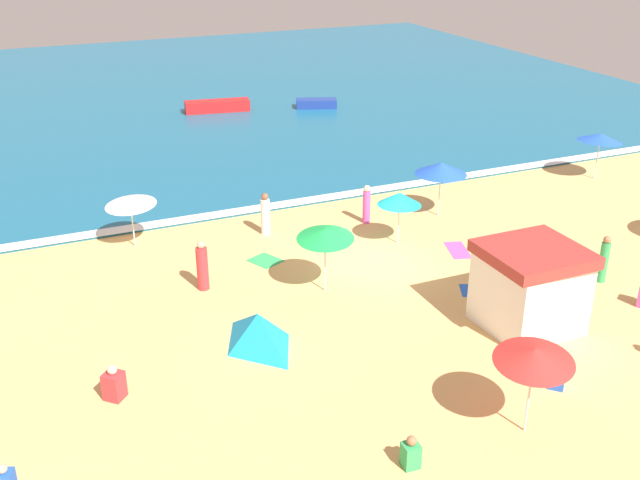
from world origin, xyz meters
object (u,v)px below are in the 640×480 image
object	(u,v)px
beach_umbrella_2	(130,201)
beachgoer_5	(604,260)
beach_umbrella_0	(400,199)
small_boat_1	(217,106)
small_boat_0	(316,103)
beachgoer_0	(114,384)
lifeguard_cabana	(530,287)
beach_umbrella_5	(534,355)
beach_umbrella_3	(441,168)
beach_umbrella_1	(325,234)
beach_umbrella_8	(600,138)
beachgoer_4	(411,453)
beach_tent	(258,330)
beachgoer_11	(558,375)
beachgoer_2	(202,267)
beachgoer_9	(367,204)
beachgoer_6	(265,215)

from	to	relation	value
beach_umbrella_2	beachgoer_5	size ratio (longest dim) A/B	1.55
beach_umbrella_0	small_boat_1	xyz separation A→B (m)	(-0.71, 21.04, -1.32)
beachgoer_5	small_boat_0	world-z (taller)	beachgoer_5
beachgoer_0	beachgoer_5	bearing A→B (deg)	0.37
lifeguard_cabana	beach_umbrella_5	distance (m)	5.15
beach_umbrella_3	small_boat_0	bearing A→B (deg)	82.61
beach_umbrella_0	beach_umbrella_1	world-z (taller)	beach_umbrella_1
beach_umbrella_3	beach_umbrella_8	world-z (taller)	beach_umbrella_3
beach_umbrella_1	beachgoer_4	bearing A→B (deg)	-101.09
beach_umbrella_5	beachgoer_0	xyz separation A→B (m)	(-8.77, 5.25, -1.71)
beach_umbrella_3	small_boat_1	xyz separation A→B (m)	(-3.53, 19.31, -1.56)
beach_umbrella_8	beachgoer_5	bearing A→B (deg)	-130.97
beach_tent	beachgoer_0	distance (m)	4.29
beach_umbrella_8	beachgoer_11	distance (m)	17.65
beachgoer_2	beachgoer_9	world-z (taller)	beachgoer_2
beachgoer_5	beachgoer_0	bearing A→B (deg)	-179.63
beachgoer_5	beachgoer_11	bearing A→B (deg)	-141.62
small_boat_0	beachgoer_5	bearing A→B (deg)	-91.00
beach_tent	small_boat_1	xyz separation A→B (m)	(6.39, 25.70, -0.08)
beach_umbrella_0	small_boat_0	size ratio (longest dim) A/B	0.87
lifeguard_cabana	beach_umbrella_0	world-z (taller)	lifeguard_cabana
small_boat_0	small_boat_1	world-z (taller)	small_boat_1
beach_umbrella_2	beachgoer_0	world-z (taller)	beach_umbrella_2
lifeguard_cabana	beach_umbrella_2	xyz separation A→B (m)	(-9.61, 10.44, 0.48)
beach_umbrella_8	small_boat_0	bearing A→B (deg)	111.61
beachgoer_4	beachgoer_5	bearing A→B (deg)	27.29
lifeguard_cabana	beachgoer_2	bearing A→B (deg)	143.18
beachgoer_4	beachgoer_9	size ratio (longest dim) A/B	0.52
beach_umbrella_2	small_boat_1	distance (m)	19.34
beach_umbrella_8	beachgoer_0	xyz separation A→B (m)	(-23.09, -8.28, -1.52)
lifeguard_cabana	beachgoer_0	size ratio (longest dim) A/B	2.86
beachgoer_9	beachgoer_11	distance (m)	11.94
beach_umbrella_2	beachgoer_9	distance (m)	9.00
beach_umbrella_5	beachgoer_6	bearing A→B (deg)	97.07
beachgoer_2	small_boat_1	xyz separation A→B (m)	(6.90, 21.71, -0.36)
lifeguard_cabana	beach_umbrella_3	xyz separation A→B (m)	(2.23, 8.54, 0.70)
beach_umbrella_2	small_boat_0	xyz separation A→B (m)	(14.15, 15.90, -1.42)
beach_umbrella_5	beachgoer_9	distance (m)	13.31
beachgoer_5	small_boat_0	xyz separation A→B (m)	(0.43, 25.00, -0.44)
beach_umbrella_5	beach_tent	bearing A→B (deg)	126.59
beach_tent	beachgoer_6	bearing A→B (deg)	68.70
lifeguard_cabana	beach_umbrella_3	bearing A→B (deg)	75.35
lifeguard_cabana	beach_umbrella_3	distance (m)	8.86
beach_umbrella_1	beachgoer_11	bearing A→B (deg)	-65.41
beachgoer_0	beach_umbrella_8	bearing A→B (deg)	19.72
beach_umbrella_5	small_boat_0	size ratio (longest dim) A/B	1.01
beachgoer_6	beachgoer_11	xyz separation A→B (m)	(3.56, -12.46, -0.41)
beach_umbrella_1	beach_umbrella_5	size ratio (longest dim) A/B	0.97
beachgoer_2	beachgoer_5	size ratio (longest dim) A/B	1.03
beach_umbrella_8	small_boat_0	size ratio (longest dim) A/B	0.95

